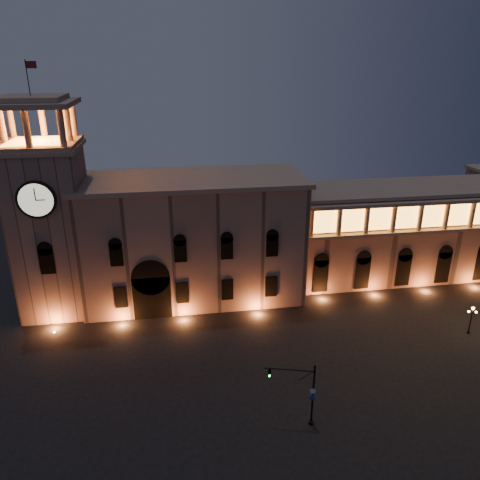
# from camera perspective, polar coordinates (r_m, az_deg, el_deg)

# --- Properties ---
(ground) EXTENTS (160.00, 160.00, 0.00)m
(ground) POSITION_cam_1_polar(r_m,az_deg,el_deg) (51.66, -1.45, -17.88)
(ground) COLOR black
(ground) RESTS_ON ground
(government_building) EXTENTS (30.80, 12.80, 17.60)m
(government_building) POSITION_cam_1_polar(r_m,az_deg,el_deg) (66.09, -5.77, 0.16)
(government_building) COLOR #906C5E
(government_building) RESTS_ON ground
(clock_tower) EXTENTS (9.80, 9.80, 32.40)m
(clock_tower) POSITION_cam_1_polar(r_m,az_deg,el_deg) (65.74, -22.09, 1.97)
(clock_tower) COLOR #906C5E
(clock_tower) RESTS_ON ground
(colonnade_wing) EXTENTS (40.60, 11.50, 14.50)m
(colonnade_wing) POSITION_cam_1_polar(r_m,az_deg,el_deg) (77.71, 20.12, 1.11)
(colonnade_wing) COLOR #8A6758
(colonnade_wing) RESTS_ON ground
(traffic_light) EXTENTS (4.76, 1.52, 6.73)m
(traffic_light) POSITION_cam_1_polar(r_m,az_deg,el_deg) (46.23, 7.82, -17.99)
(traffic_light) COLOR black
(traffic_light) RESTS_ON ground
(street_lamp_near) EXTENTS (1.25, 0.55, 3.74)m
(street_lamp_near) POSITION_cam_1_polar(r_m,az_deg,el_deg) (66.02, 26.35, -8.48)
(street_lamp_near) COLOR black
(street_lamp_near) RESTS_ON ground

